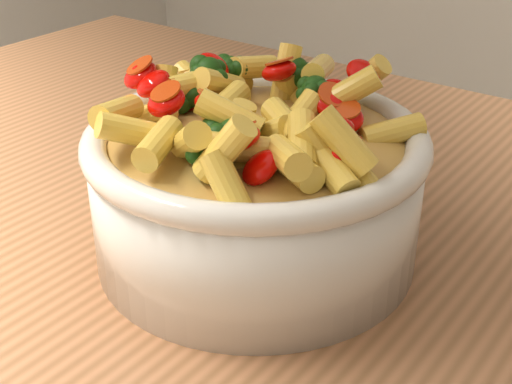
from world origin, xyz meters
The scene contains 3 objects.
table centered at (0.00, 0.00, 0.80)m, with size 1.20×0.80×0.90m.
serving_bowl centered at (0.01, -0.04, 0.95)m, with size 0.25×0.25×0.11m.
pasta_salad centered at (0.01, -0.04, 1.02)m, with size 0.19×0.19×0.04m.
Camera 1 is at (0.28, -0.41, 1.20)m, focal length 50.00 mm.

